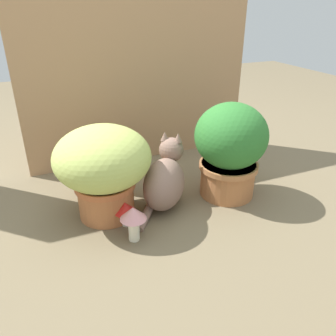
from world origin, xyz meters
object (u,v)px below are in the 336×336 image
grass_planter (103,166)px  cat (165,180)px  mushroom_ornament_red (125,209)px  mushroom_ornament_pink (133,217)px  leafy_planter (230,148)px

grass_planter → cat: grass_planter is taller
grass_planter → mushroom_ornament_red: grass_planter is taller
mushroom_ornament_red → cat: bearing=22.0°
cat → mushroom_ornament_pink: (-0.20, -0.19, -0.02)m
grass_planter → leafy_planter: size_ratio=0.90×
grass_planter → cat: bearing=-5.4°
cat → mushroom_ornament_pink: cat is taller
mushroom_ornament_pink → leafy_planter: bearing=17.5°
grass_planter → mushroom_ornament_red: bearing=-64.7°
mushroom_ornament_red → grass_planter: bearing=115.3°
mushroom_ornament_pink → mushroom_ornament_red: size_ratio=1.36×
cat → mushroom_ornament_pink: 0.28m
leafy_planter → mushroom_ornament_red: leafy_planter is taller
leafy_planter → mushroom_ornament_red: bearing=-173.5°
leafy_planter → mushroom_ornament_red: (-0.51, -0.06, -0.16)m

